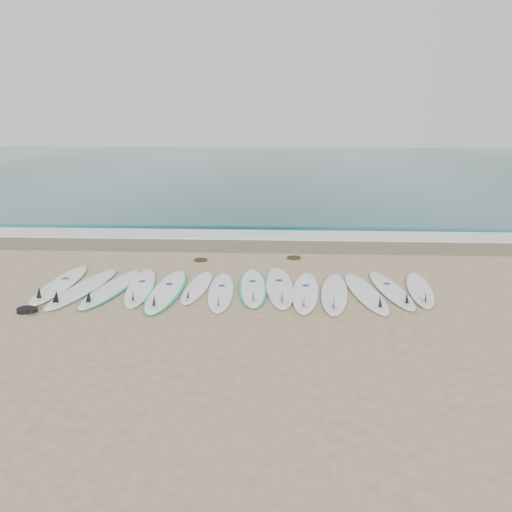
{
  "coord_description": "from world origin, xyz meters",
  "views": [
    {
      "loc": [
        0.95,
        -10.48,
        3.66
      ],
      "look_at": [
        0.35,
        1.48,
        0.4
      ],
      "focal_mm": 35.0,
      "sensor_mm": 36.0,
      "label": 1
    }
  ],
  "objects_px": {
    "surfboard_0": "(59,285)",
    "leash_coil": "(27,310)",
    "surfboard_7": "(253,287)",
    "surfboard_13": "(420,289)"
  },
  "relations": [
    {
      "from": "surfboard_7",
      "to": "surfboard_0",
      "type": "bearing_deg",
      "value": 177.42
    },
    {
      "from": "surfboard_13",
      "to": "surfboard_0",
      "type": "bearing_deg",
      "value": -171.35
    },
    {
      "from": "surfboard_7",
      "to": "surfboard_13",
      "type": "relative_size",
      "value": 1.07
    },
    {
      "from": "surfboard_0",
      "to": "surfboard_13",
      "type": "relative_size",
      "value": 1.12
    },
    {
      "from": "surfboard_0",
      "to": "surfboard_7",
      "type": "distance_m",
      "value": 4.4
    },
    {
      "from": "surfboard_0",
      "to": "leash_coil",
      "type": "bearing_deg",
      "value": -90.02
    },
    {
      "from": "surfboard_0",
      "to": "surfboard_13",
      "type": "bearing_deg",
      "value": 0.15
    },
    {
      "from": "surfboard_7",
      "to": "surfboard_13",
      "type": "xyz_separation_m",
      "value": [
        3.7,
        0.01,
        0.0
      ]
    },
    {
      "from": "surfboard_7",
      "to": "surfboard_13",
      "type": "bearing_deg",
      "value": -3.69
    },
    {
      "from": "leash_coil",
      "to": "surfboard_7",
      "type": "bearing_deg",
      "value": 20.3
    }
  ]
}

